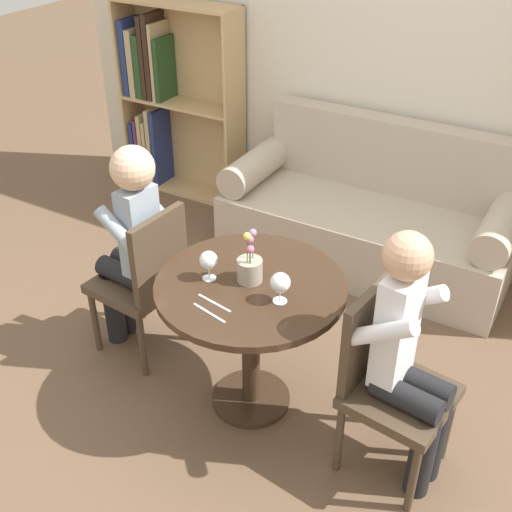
{
  "coord_description": "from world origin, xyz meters",
  "views": [
    {
      "loc": [
        1.21,
        -2.04,
        2.43
      ],
      "look_at": [
        0.0,
        0.05,
        0.86
      ],
      "focal_mm": 45.0,
      "sensor_mm": 36.0,
      "label": 1
    }
  ],
  "objects": [
    {
      "name": "back_wall",
      "position": [
        0.0,
        1.98,
        1.35
      ],
      "size": [
        5.2,
        0.05,
        2.7
      ],
      "color": "silver",
      "rests_on": "ground_plane"
    },
    {
      "name": "chair_right",
      "position": [
        0.68,
        -0.01,
        0.49
      ],
      "size": [
        0.47,
        0.47,
        0.9
      ],
      "rotation": [
        0.0,
        0.0,
        1.45
      ],
      "color": "#473828",
      "rests_on": "ground_plane"
    },
    {
      "name": "person_left",
      "position": [
        -0.77,
        0.08,
        0.68
      ],
      "size": [
        0.44,
        0.36,
        1.23
      ],
      "rotation": [
        0.0,
        0.0,
        -1.66
      ],
      "color": "black",
      "rests_on": "ground_plane"
    },
    {
      "name": "couch",
      "position": [
        0.0,
        1.56,
        0.31
      ],
      "size": [
        1.89,
        0.8,
        0.92
      ],
      "color": "#B7A893",
      "rests_on": "ground_plane"
    },
    {
      "name": "wine_glass_right",
      "position": [
        0.18,
        -0.05,
        0.84
      ],
      "size": [
        0.09,
        0.09,
        0.15
      ],
      "color": "white",
      "rests_on": "round_table"
    },
    {
      "name": "wine_glass_left",
      "position": [
        -0.18,
        -0.06,
        0.84
      ],
      "size": [
        0.08,
        0.08,
        0.14
      ],
      "color": "white",
      "rests_on": "round_table"
    },
    {
      "name": "person_right",
      "position": [
        0.77,
        -0.03,
        0.65
      ],
      "size": [
        0.44,
        0.37,
        1.22
      ],
      "rotation": [
        0.0,
        0.0,
        1.45
      ],
      "color": "black",
      "rests_on": "ground_plane"
    },
    {
      "name": "round_table",
      "position": [
        0.0,
        0.0,
        0.58
      ],
      "size": [
        0.88,
        0.88,
        0.74
      ],
      "color": "#382619",
      "rests_on": "ground_plane"
    },
    {
      "name": "flower_vase",
      "position": [
        -0.01,
        0.02,
        0.82
      ],
      "size": [
        0.12,
        0.12,
        0.26
      ],
      "color": "#9E9384",
      "rests_on": "round_table"
    },
    {
      "name": "chair_left",
      "position": [
        -0.68,
        0.07,
        0.49
      ],
      "size": [
        0.45,
        0.45,
        0.9
      ],
      "rotation": [
        0.0,
        0.0,
        -1.66
      ],
      "color": "#473828",
      "rests_on": "ground_plane"
    },
    {
      "name": "bookshelf_left",
      "position": [
        -1.82,
        1.83,
        0.74
      ],
      "size": [
        0.99,
        0.28,
        1.48
      ],
      "color": "tan",
      "rests_on": "ground_plane"
    },
    {
      "name": "knife_left_setting",
      "position": [
        -0.06,
        -0.21,
        0.74
      ],
      "size": [
        0.19,
        0.05,
        0.0
      ],
      "color": "silver",
      "rests_on": "round_table"
    },
    {
      "name": "ground_plane",
      "position": [
        0.0,
        0.0,
        0.0
      ],
      "size": [
        16.0,
        16.0,
        0.0
      ],
      "primitive_type": "plane",
      "color": "brown"
    },
    {
      "name": "fork_left_setting",
      "position": [
        -0.04,
        -0.28,
        0.74
      ],
      "size": [
        0.19,
        0.05,
        0.0
      ],
      "color": "silver",
      "rests_on": "round_table"
    }
  ]
}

